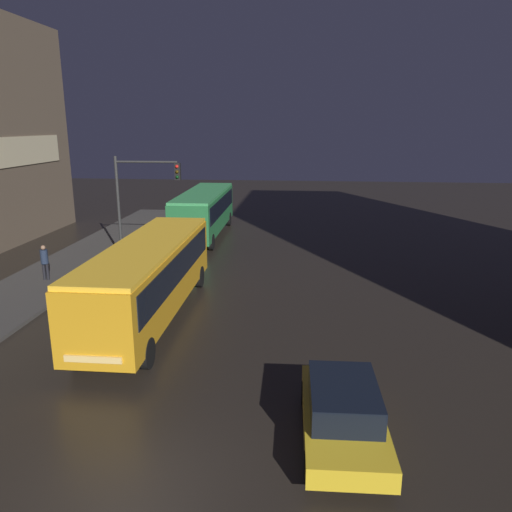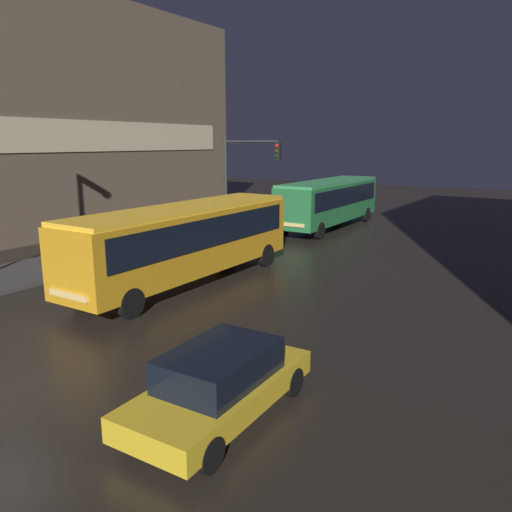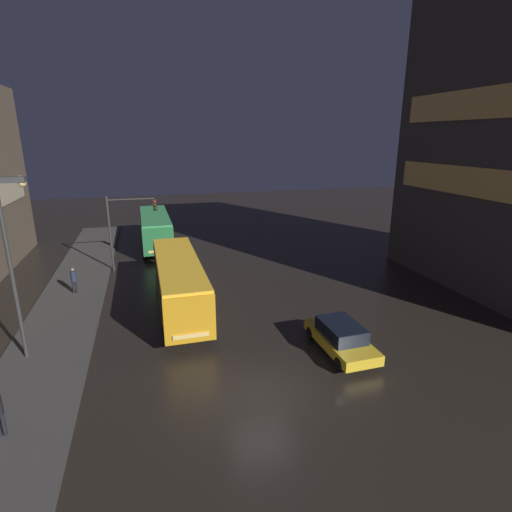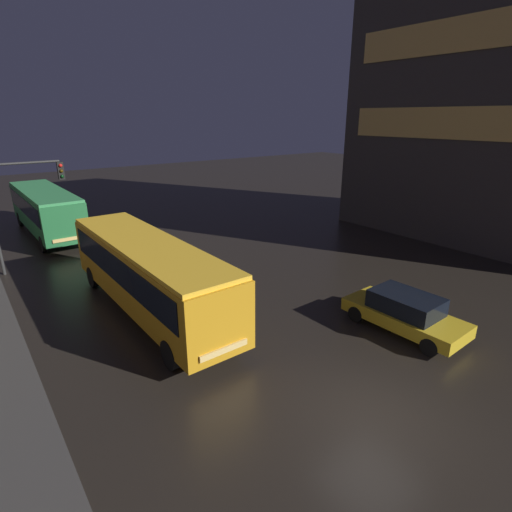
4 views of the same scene
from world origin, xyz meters
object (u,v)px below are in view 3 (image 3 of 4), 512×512
(bus_near, at_px, (179,279))
(traffic_light_main, at_px, (127,220))
(car_taxi, at_px, (341,337))
(pedestrian_mid, at_px, (74,278))
(bus_far, at_px, (155,227))
(street_lamp_sidewalk, at_px, (12,244))

(bus_near, distance_m, traffic_light_main, 9.26)
(car_taxi, xyz_separation_m, pedestrian_mid, (-13.52, 11.16, 0.40))
(bus_far, xyz_separation_m, street_lamp_sidewalk, (-6.31, -19.05, 3.68))
(car_taxi, xyz_separation_m, traffic_light_main, (-10.08, 15.67, 3.23))
(street_lamp_sidewalk, bearing_deg, bus_far, 71.67)
(bus_far, bearing_deg, street_lamp_sidewalk, 70.71)
(bus_near, height_order, pedestrian_mid, bus_near)
(bus_near, relative_size, bus_far, 1.04)
(pedestrian_mid, bearing_deg, bus_far, 66.37)
(bus_near, xyz_separation_m, street_lamp_sidewalk, (-7.22, -4.01, 3.68))
(pedestrian_mid, bearing_deg, bus_near, -28.47)
(bus_near, xyz_separation_m, pedestrian_mid, (-6.48, 3.98, -0.74))
(bus_near, height_order, car_taxi, bus_near)
(car_taxi, height_order, traffic_light_main, traffic_light_main)
(bus_near, distance_m, pedestrian_mid, 7.64)
(pedestrian_mid, xyz_separation_m, street_lamp_sidewalk, (-0.74, -7.99, 4.42))
(bus_near, height_order, street_lamp_sidewalk, street_lamp_sidewalk)
(bus_near, bearing_deg, traffic_light_main, -70.75)
(bus_near, bearing_deg, street_lamp_sidewalk, 28.55)
(bus_far, height_order, street_lamp_sidewalk, street_lamp_sidewalk)
(bus_near, relative_size, pedestrian_mid, 6.46)
(car_taxi, bearing_deg, traffic_light_main, -58.90)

